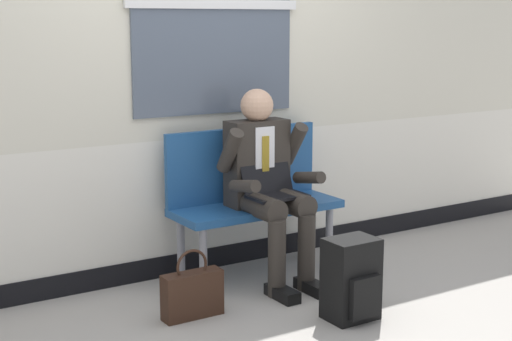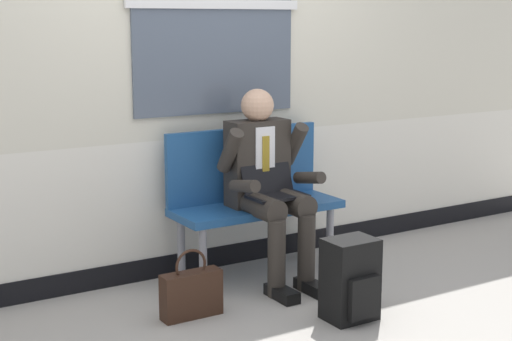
# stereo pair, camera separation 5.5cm
# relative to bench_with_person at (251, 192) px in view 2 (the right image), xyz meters

# --- Properties ---
(ground_plane) EXTENTS (18.00, 18.00, 0.00)m
(ground_plane) POSITION_rel_bench_with_person_xyz_m (-0.27, -0.33, -0.55)
(ground_plane) COLOR #9E9991
(station_wall) EXTENTS (6.60, 0.17, 2.70)m
(station_wall) POSITION_rel_bench_with_person_xyz_m (-0.26, 0.27, 0.80)
(station_wall) COLOR beige
(station_wall) RESTS_ON ground
(bench_with_person) EXTENTS (1.12, 0.42, 0.96)m
(bench_with_person) POSITION_rel_bench_with_person_xyz_m (0.00, 0.00, 0.00)
(bench_with_person) COLOR navy
(bench_with_person) RESTS_ON ground
(person_seated) EXTENTS (0.57, 0.70, 1.23)m
(person_seated) POSITION_rel_bench_with_person_xyz_m (-0.00, -0.20, 0.11)
(person_seated) COLOR #2D2823
(person_seated) RESTS_ON ground
(backpack) EXTENTS (0.28, 0.25, 0.47)m
(backpack) POSITION_rel_bench_with_person_xyz_m (0.04, -1.00, -0.32)
(backpack) COLOR black
(backpack) RESTS_ON ground
(handbag) EXTENTS (0.35, 0.11, 0.40)m
(handbag) POSITION_rel_bench_with_person_xyz_m (-0.70, -0.50, -0.41)
(handbag) COLOR #331E14
(handbag) RESTS_ON ground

